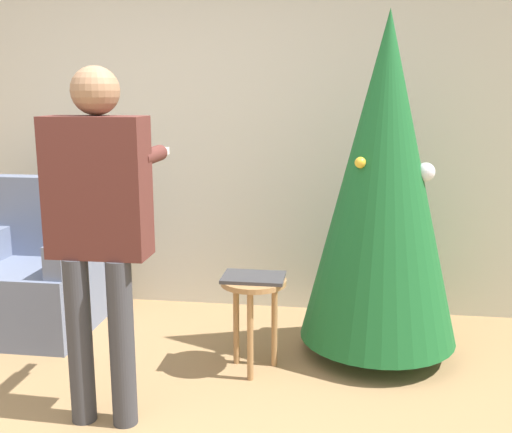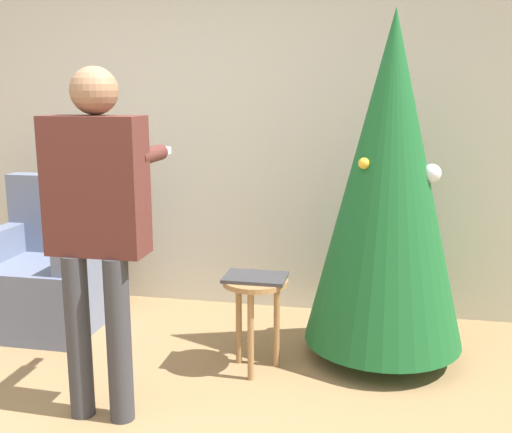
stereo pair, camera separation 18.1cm
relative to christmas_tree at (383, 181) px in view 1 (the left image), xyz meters
name	(u,v)px [view 1 (the left image)]	position (x,y,z in m)	size (l,w,h in m)	color
wall_back	(209,125)	(-1.20, 0.76, 0.27)	(8.00, 0.06, 2.70)	beige
christmas_tree	(383,181)	(0.00, 0.00, 0.00)	(0.94, 0.94, 2.04)	brown
armchair	(36,280)	(-2.25, 0.05, -0.72)	(0.73, 0.69, 1.02)	slate
person_standing	(99,213)	(-1.36, -0.93, -0.04)	(0.48, 0.57, 1.70)	#38383D
side_stool	(254,297)	(-0.72, -0.32, -0.63)	(0.37, 0.37, 0.55)	#A37547
laptop	(254,277)	(-0.72, -0.32, -0.52)	(0.35, 0.24, 0.02)	#38383D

